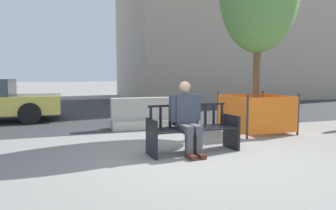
{
  "coord_description": "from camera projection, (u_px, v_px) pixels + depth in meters",
  "views": [
    {
      "loc": [
        -2.03,
        -4.69,
        1.38
      ],
      "look_at": [
        0.14,
        1.82,
        0.75
      ],
      "focal_mm": 32.0,
      "sensor_mm": 36.0,
      "label": 1
    }
  ],
  "objects": [
    {
      "name": "seated_person",
      "position": [
        187.0,
        116.0,
        5.39
      ],
      "size": [
        0.59,
        0.74,
        1.31
      ],
      "color": "#383D4C",
      "rests_on": "ground"
    },
    {
      "name": "street_bench",
      "position": [
        193.0,
        131.0,
        5.53
      ],
      "size": [
        1.72,
        0.63,
        0.88
      ],
      "color": "black",
      "rests_on": "ground"
    },
    {
      "name": "construction_fence",
      "position": [
        256.0,
        112.0,
        7.59
      ],
      "size": [
        1.45,
        1.45,
        1.01
      ],
      "color": "#2D2D33",
      "rests_on": "ground"
    },
    {
      "name": "ground_plane",
      "position": [
        194.0,
        157.0,
        5.2
      ],
      "size": [
        200.0,
        200.0,
        0.0
      ],
      "primitive_type": "plane",
      "color": "gray"
    },
    {
      "name": "jersey_barrier_centre",
      "position": [
        148.0,
        116.0,
        8.15
      ],
      "size": [
        2.01,
        0.71,
        0.84
      ],
      "color": "#ADA89E",
      "rests_on": "ground"
    },
    {
      "name": "street_asphalt",
      "position": [
        117.0,
        108.0,
        13.42
      ],
      "size": [
        120.0,
        12.0,
        0.01
      ],
      "primitive_type": "cube",
      "color": "#333335",
      "rests_on": "ground"
    }
  ]
}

